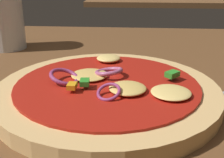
# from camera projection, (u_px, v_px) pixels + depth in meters

# --- Properties ---
(dining_table) EXTENTS (1.46, 1.01, 0.03)m
(dining_table) POSITION_uv_depth(u_px,v_px,m) (106.00, 114.00, 0.36)
(dining_table) COLOR brown
(dining_table) RESTS_ON ground
(pizza) EXTENTS (0.29, 0.29, 0.04)m
(pizza) POSITION_uv_depth(u_px,v_px,m) (111.00, 90.00, 0.37)
(pizza) COLOR tan
(pizza) RESTS_ON dining_table
(beer_glass) EXTENTS (0.08, 0.08, 0.15)m
(beer_glass) POSITION_uv_depth(u_px,v_px,m) (4.00, 19.00, 0.59)
(beer_glass) COLOR silver
(beer_glass) RESTS_ON dining_table
(background_table) EXTENTS (0.85, 0.46, 0.03)m
(background_table) POSITION_uv_depth(u_px,v_px,m) (162.00, 1.00, 1.64)
(background_table) COLOR brown
(background_table) RESTS_ON ground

